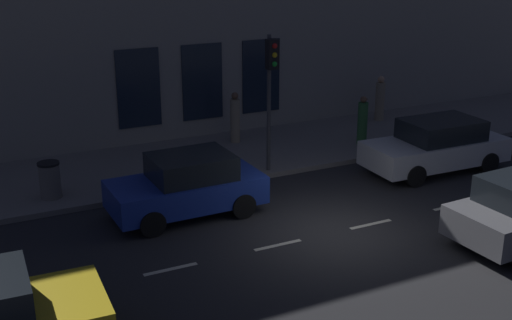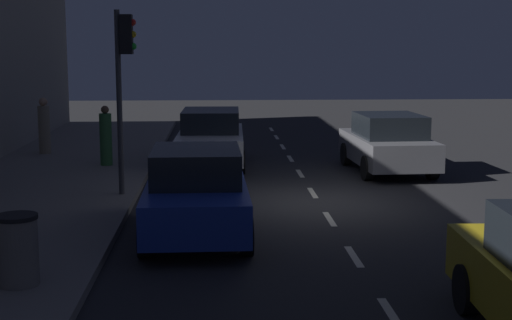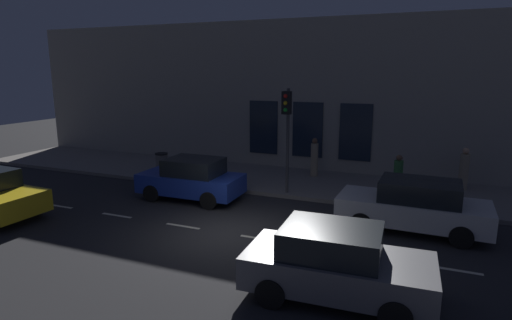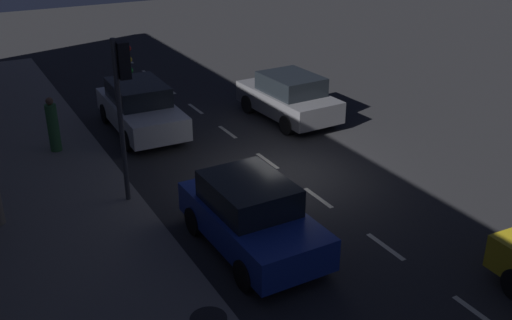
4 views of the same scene
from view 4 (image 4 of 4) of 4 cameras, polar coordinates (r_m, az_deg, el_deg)
name	(u,v)px [view 4 (image 4 of 4)]	position (r m, az deg, el deg)	size (l,w,h in m)	color
ground_plane	(285,174)	(16.24, 2.86, -1.36)	(60.00, 60.00, 0.00)	#28282B
sidewalk	(52,228)	(14.31, -19.15, -6.22)	(4.50, 32.00, 0.15)	gray
lane_centre_line	(267,161)	(17.02, 1.11, -0.08)	(0.12, 27.20, 0.01)	beige
traffic_light	(122,87)	(13.89, -12.80, 6.92)	(0.46, 0.32, 4.00)	#424244
parked_car_0	(140,108)	(19.33, -11.14, 5.00)	(1.97, 4.42, 1.58)	silver
parked_car_1	(289,97)	(20.05, 3.19, 6.12)	(2.05, 4.01, 1.58)	slate
parked_car_3	(251,216)	(12.57, -0.47, -5.42)	(1.91, 3.88, 1.58)	#1E389E
pedestrian_2	(53,126)	(18.06, -19.05, 3.11)	(0.40, 0.40, 1.63)	#336B38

